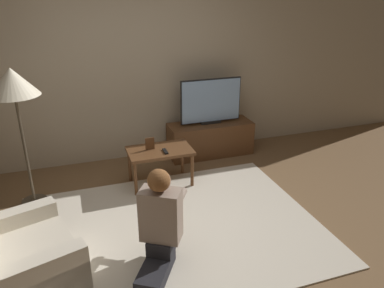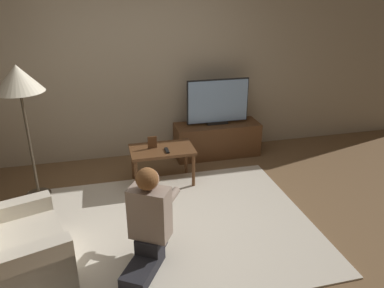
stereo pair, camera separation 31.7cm
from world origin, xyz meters
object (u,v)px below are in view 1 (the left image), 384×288
armchair (18,264)px  tv (211,101)px  person_kneeling (160,221)px  floor_lamp (13,87)px  coffee_table (160,154)px

armchair → tv: bearing=-67.1°
tv → person_kneeling: bearing=-121.4°
floor_lamp → armchair: bearing=-91.2°
floor_lamp → person_kneeling: size_ratio=1.68×
tv → person_kneeling: tv is taller
tv → coffee_table: bearing=-144.5°
coffee_table → person_kneeling: bearing=-104.1°
tv → armchair: 3.19m
tv → coffee_table: tv is taller
coffee_table → armchair: bearing=-137.6°
person_kneeling → coffee_table: bearing=-72.7°
armchair → person_kneeling: bearing=-109.9°
armchair → person_kneeling: (1.15, -0.06, 0.19)m
coffee_table → armchair: 2.04m
person_kneeling → floor_lamp: bearing=-21.2°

